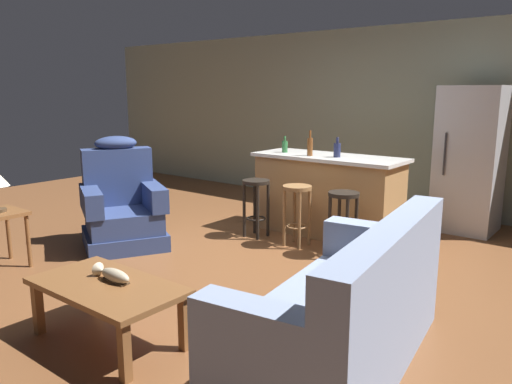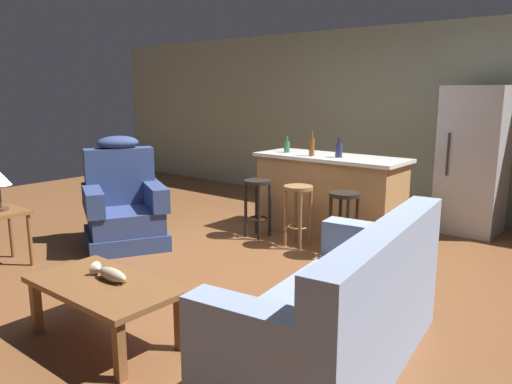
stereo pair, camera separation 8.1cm
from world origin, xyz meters
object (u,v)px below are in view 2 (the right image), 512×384
fish_figurine (109,274)px  refrigerator (473,160)px  bar_stool_right (344,212)px  bottle_wine_dark (287,146)px  kitchen_island (329,195)px  recliner_near_lamp (124,207)px  coffee_table (104,290)px  bottle_short_amber (312,146)px  bar_stool_left (258,198)px  bottle_tall_green (339,150)px  couch (342,315)px  bar_stool_middle (298,204)px

fish_figurine → refrigerator: refrigerator is taller
bar_stool_right → fish_figurine: bearing=-98.6°
bottle_wine_dark → kitchen_island: bearing=6.2°
recliner_near_lamp → kitchen_island: recliner_near_lamp is taller
coffee_table → bottle_short_amber: 3.18m
bottle_short_amber → bottle_wine_dark: (-0.42, 0.09, -0.04)m
refrigerator → bar_stool_left: bearing=-135.4°
bottle_tall_green → refrigerator: bearing=48.6°
bar_stool_left → bottle_wine_dark: size_ratio=3.38×
couch → bottle_tall_green: bearing=-66.7°
bar_stool_middle → fish_figurine: bearing=-85.9°
couch → recliner_near_lamp: recliner_near_lamp is taller
fish_figurine → bottle_short_amber: 3.10m
kitchen_island → bar_stool_right: 0.84m
bar_stool_right → bottle_tall_green: 0.90m
fish_figurine → bar_stool_middle: bearing=94.1°
bar_stool_middle → refrigerator: (1.28, 1.83, 0.41)m
coffee_table → kitchen_island: (-0.18, 3.24, 0.11)m
coffee_table → bottle_tall_green: (-0.03, 3.17, 0.67)m
recliner_near_lamp → bottle_tall_green: (1.73, 1.72, 0.61)m
couch → bottle_short_amber: bottle_short_amber is taller
bar_stool_left → bar_stool_right: (1.14, 0.00, 0.00)m
bar_stool_right → kitchen_island: bearing=131.3°
couch → recliner_near_lamp: (-3.18, 0.71, 0.08)m
refrigerator → bottle_tall_green: bearing=-131.4°
fish_figurine → couch: size_ratio=0.17×
fish_figurine → bar_stool_left: size_ratio=0.50×
coffee_table → refrigerator: size_ratio=0.62×
coffee_table → kitchen_island: 3.25m
bottle_short_amber → bar_stool_middle: bearing=-73.2°
coffee_table → kitchen_island: kitchen_island is taller
recliner_near_lamp → bottle_tall_green: recliner_near_lamp is taller
bar_stool_left → bottle_short_amber: 0.87m
bar_stool_right → bottle_tall_green: (-0.41, 0.56, 0.56)m
bar_stool_middle → bar_stool_left: bearing=180.0°
bar_stool_right → bottle_wine_dark: size_ratio=3.38×
coffee_table → bottle_tall_green: size_ratio=4.83×
fish_figurine → couch: 1.59m
couch → kitchen_island: (-1.60, 2.51, 0.14)m
fish_figurine → refrigerator: bearing=75.9°
kitchen_island → bar_stool_middle: kitchen_island is taller
bar_stool_right → bottle_tall_green: size_ratio=2.98×
bottle_short_amber → bottle_wine_dark: size_ratio=1.48×
kitchen_island → bottle_tall_green: size_ratio=7.90×
bar_stool_left → bar_stool_middle: (0.57, 0.00, 0.00)m
bar_stool_left → kitchen_island: bearing=46.9°
recliner_near_lamp → bar_stool_right: size_ratio=1.76×
bottle_wine_dark → refrigerator: bearing=34.3°
kitchen_island → bar_stool_middle: size_ratio=2.65×
bar_stool_middle → recliner_near_lamp: bearing=-143.3°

